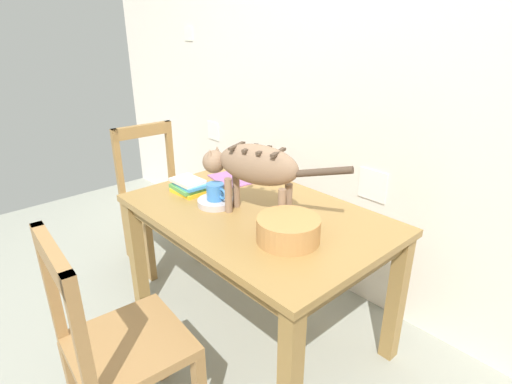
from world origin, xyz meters
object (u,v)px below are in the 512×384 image
(saucer_bowl, at_px, (216,202))
(wooden_chair_far, at_px, (158,197))
(wicker_basket, at_px, (288,229))
(wooden_chair_near, at_px, (118,346))
(dining_table, at_px, (256,227))
(coffee_mug, at_px, (216,192))
(book_stack, at_px, (188,186))
(magazine, at_px, (234,178))
(cat, at_px, (254,167))

(saucer_bowl, height_order, wooden_chair_far, wooden_chair_far)
(wicker_basket, relative_size, wooden_chair_near, 0.29)
(saucer_bowl, distance_m, wooden_chair_near, 0.81)
(wicker_basket, bearing_deg, dining_table, 162.50)
(dining_table, relative_size, coffee_mug, 10.00)
(book_stack, xyz_separation_m, wooden_chair_far, (-0.61, 0.13, -0.30))
(dining_table, relative_size, book_stack, 6.65)
(wooden_chair_near, bearing_deg, magazine, 122.30)
(cat, xyz_separation_m, coffee_mug, (-0.20, -0.07, -0.17))
(dining_table, bearing_deg, wooden_chair_near, -81.81)
(dining_table, relative_size, wicker_basket, 4.81)
(cat, bearing_deg, wicker_basket, -122.67)
(saucer_bowl, xyz_separation_m, wooden_chair_near, (0.30, -0.70, -0.28))
(magazine, relative_size, book_stack, 1.34)
(dining_table, bearing_deg, saucer_bowl, -151.04)
(book_stack, relative_size, wooden_chair_near, 0.21)
(saucer_bowl, distance_m, wicker_basket, 0.50)
(cat, height_order, magazine, cat)
(magazine, bearing_deg, wooden_chair_near, -51.93)
(magazine, bearing_deg, book_stack, -80.52)
(magazine, xyz_separation_m, wicker_basket, (0.72, -0.29, 0.05))
(dining_table, height_order, book_stack, book_stack)
(coffee_mug, xyz_separation_m, book_stack, (-0.23, -0.01, -0.04))
(cat, relative_size, wooden_chair_far, 0.75)
(cat, distance_m, wicker_basket, 0.35)
(coffee_mug, relative_size, book_stack, 0.67)
(cat, height_order, wooden_chair_far, cat)
(saucer_bowl, distance_m, book_stack, 0.23)
(dining_table, distance_m, book_stack, 0.45)
(saucer_bowl, relative_size, book_stack, 0.94)
(dining_table, xyz_separation_m, book_stack, (-0.42, -0.11, 0.13))
(magazine, distance_m, wooden_chair_far, 0.69)
(magazine, bearing_deg, wicker_basket, -11.99)
(coffee_mug, bearing_deg, wooden_chair_near, -66.74)
(cat, distance_m, magazine, 0.54)
(cat, relative_size, coffee_mug, 5.42)
(wicker_basket, xyz_separation_m, wooden_chair_far, (-1.34, 0.11, -0.32))
(wicker_basket, bearing_deg, book_stack, -178.69)
(dining_table, distance_m, cat, 0.33)
(book_stack, height_order, wooden_chair_near, wooden_chair_near)
(magazine, bearing_deg, dining_table, -15.25)
(magazine, relative_size, wicker_basket, 0.97)
(cat, relative_size, book_stack, 3.61)
(coffee_mug, distance_m, wooden_chair_far, 0.92)
(magazine, distance_m, wicker_basket, 0.78)
(dining_table, relative_size, wooden_chair_far, 1.38)
(dining_table, relative_size, magazine, 4.95)
(wicker_basket, bearing_deg, cat, 167.11)
(dining_table, bearing_deg, wooden_chair_far, 179.15)
(cat, height_order, coffee_mug, cat)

